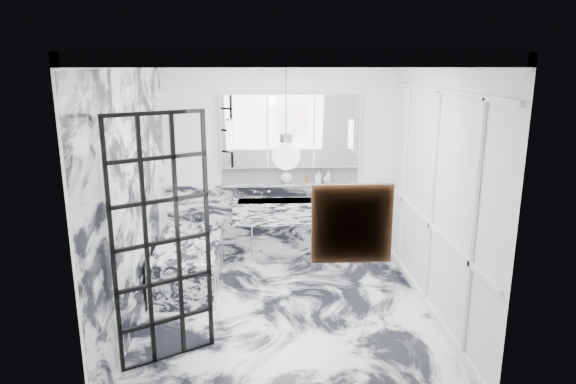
{
  "coord_description": "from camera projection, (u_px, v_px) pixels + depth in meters",
  "views": [
    {
      "loc": [
        -0.26,
        -5.25,
        2.74
      ],
      "look_at": [
        0.05,
        0.5,
        1.27
      ],
      "focal_mm": 32.0,
      "sensor_mm": 36.0,
      "label": 1
    }
  ],
  "objects": [
    {
      "name": "amber_bottle",
      "position": [
        307.0,
        179.0,
        7.17
      ],
      "size": [
        0.04,
        0.04,
        0.1
      ],
      "primitive_type": "cylinder",
      "color": "#8C5919",
      "rests_on": "ledge"
    },
    {
      "name": "wall_back",
      "position": [
        279.0,
        160.0,
        7.17
      ],
      "size": [
        3.6,
        0.0,
        3.6
      ],
      "primitive_type": "plane",
      "rotation": [
        1.57,
        0.0,
        0.0
      ],
      "color": "white",
      "rests_on": "floor"
    },
    {
      "name": "wall_right",
      "position": [
        434.0,
        190.0,
        5.51
      ],
      "size": [
        0.0,
        3.6,
        3.6
      ],
      "primitive_type": "plane",
      "rotation": [
        1.57,
        0.0,
        -1.57
      ],
      "color": "white",
      "rests_on": "floor"
    },
    {
      "name": "sconce_right",
      "position": [
        351.0,
        134.0,
        6.96
      ],
      "size": [
        0.07,
        0.07,
        0.4
      ],
      "primitive_type": "cylinder",
      "color": "white",
      "rests_on": "mirror_cabinet"
    },
    {
      "name": "soap_bottle_c",
      "position": [
        327.0,
        178.0,
        7.18
      ],
      "size": [
        0.13,
        0.13,
        0.14
      ],
      "primitive_type": "imported",
      "rotation": [
        0.0,
        0.0,
        0.25
      ],
      "color": "silver",
      "rests_on": "ledge"
    },
    {
      "name": "floor",
      "position": [
        286.0,
        312.0,
        5.77
      ],
      "size": [
        3.6,
        3.6,
        0.0
      ],
      "primitive_type": "plane",
      "color": "white",
      "rests_on": "ground"
    },
    {
      "name": "bathtub",
      "position": [
        190.0,
        261.0,
        6.51
      ],
      "size": [
        0.75,
        1.65,
        0.55
      ],
      "primitive_type": "cube",
      "color": "silver",
      "rests_on": "floor"
    },
    {
      "name": "trough_sink",
      "position": [
        291.0,
        211.0,
        7.11
      ],
      "size": [
        1.6,
        0.45,
        0.3
      ],
      "primitive_type": "cube",
      "color": "silver",
      "rests_on": "wall_back"
    },
    {
      "name": "wall_front",
      "position": [
        298.0,
        253.0,
        3.69
      ],
      "size": [
        3.6,
        0.0,
        3.6
      ],
      "primitive_type": "plane",
      "rotation": [
        -1.57,
        0.0,
        0.0
      ],
      "color": "white",
      "rests_on": "floor"
    },
    {
      "name": "soap_bottle_b",
      "position": [
        319.0,
        176.0,
        7.16
      ],
      "size": [
        0.11,
        0.11,
        0.19
      ],
      "primitive_type": "imported",
      "rotation": [
        0.0,
        0.0,
        -0.34
      ],
      "color": "#4C4C51",
      "rests_on": "ledge"
    },
    {
      "name": "panel_molding",
      "position": [
        432.0,
        199.0,
        5.53
      ],
      "size": [
        0.03,
        3.4,
        2.3
      ],
      "primitive_type": "cube",
      "color": "white",
      "rests_on": "floor"
    },
    {
      "name": "ceiling",
      "position": [
        286.0,
        55.0,
        5.08
      ],
      "size": [
        3.6,
        3.6,
        0.0
      ],
      "primitive_type": "plane",
      "rotation": [
        3.14,
        0.0,
        0.0
      ],
      "color": "white",
      "rests_on": "wall_back"
    },
    {
      "name": "subway_tile",
      "position": [
        290.0,
        174.0,
        7.21
      ],
      "size": [
        1.9,
        0.03,
        0.23
      ],
      "primitive_type": "cube",
      "color": "white",
      "rests_on": "wall_back"
    },
    {
      "name": "wall_left",
      "position": [
        133.0,
        194.0,
        5.34
      ],
      "size": [
        0.0,
        3.6,
        3.6
      ],
      "primitive_type": "plane",
      "rotation": [
        1.57,
        0.0,
        1.57
      ],
      "color": "white",
      "rests_on": "floor"
    },
    {
      "name": "mirror_cabinet",
      "position": [
        290.0,
        131.0,
        7.0
      ],
      "size": [
        1.9,
        0.16,
        1.0
      ],
      "primitive_type": "cube",
      "color": "white",
      "rests_on": "wall_back"
    },
    {
      "name": "ledge",
      "position": [
        290.0,
        184.0,
        7.18
      ],
      "size": [
        1.9,
        0.14,
        0.04
      ],
      "primitive_type": "cube",
      "color": "silver",
      "rests_on": "wall_back"
    },
    {
      "name": "marble_clad_back",
      "position": [
        280.0,
        220.0,
        7.36
      ],
      "size": [
        3.18,
        0.05,
        1.05
      ],
      "primitive_type": "cube",
      "color": "white",
      "rests_on": "floor"
    },
    {
      "name": "sconce_left",
      "position": [
        230.0,
        135.0,
        6.88
      ],
      "size": [
        0.07,
        0.07,
        0.4
      ],
      "primitive_type": "cylinder",
      "color": "white",
      "rests_on": "mirror_cabinet"
    },
    {
      "name": "pendant_light",
      "position": [
        286.0,
        156.0,
        4.06
      ],
      "size": [
        0.23,
        0.23,
        0.23
      ],
      "primitive_type": "sphere",
      "color": "white",
      "rests_on": "ceiling"
    },
    {
      "name": "flower_vase",
      "position": [
        201.0,
        256.0,
        5.77
      ],
      "size": [
        0.07,
        0.07,
        0.12
      ],
      "primitive_type": "cylinder",
      "color": "silver",
      "rests_on": "bathtub"
    },
    {
      "name": "face_pot",
      "position": [
        286.0,
        178.0,
        7.14
      ],
      "size": [
        0.16,
        0.16,
        0.16
      ],
      "primitive_type": "sphere",
      "color": "white",
      "rests_on": "ledge"
    },
    {
      "name": "artwork",
      "position": [
        352.0,
        224.0,
        3.69
      ],
      "size": [
        0.49,
        0.05,
        0.49
      ],
      "primitive_type": "cube",
      "color": "#BA5313",
      "rests_on": "wall_front"
    },
    {
      "name": "crittall_door",
      "position": [
        162.0,
        242.0,
        4.62
      ],
      "size": [
        0.79,
        0.47,
        2.32
      ],
      "primitive_type": null,
      "rotation": [
        0.0,
        0.0,
        0.52
      ],
      "color": "black",
      "rests_on": "floor"
    },
    {
      "name": "soap_bottle_a",
      "position": [
        328.0,
        176.0,
        7.17
      ],
      "size": [
        0.09,
        0.09,
        0.2
      ],
      "primitive_type": "imported",
      "rotation": [
        0.0,
        0.0,
        -0.25
      ],
      "color": "#8C5919",
      "rests_on": "ledge"
    },
    {
      "name": "marble_clad_left",
      "position": [
        135.0,
        199.0,
        5.36
      ],
      "size": [
        0.02,
        3.56,
        2.68
      ],
      "primitive_type": "cube",
      "color": "white",
      "rests_on": "floor"
    }
  ]
}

